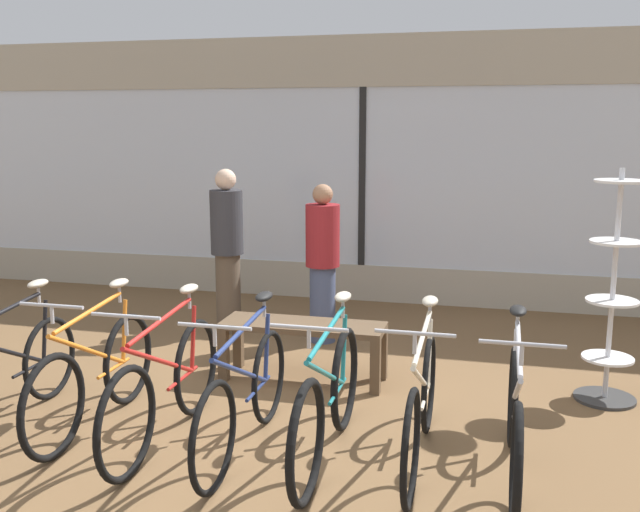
# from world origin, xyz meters

# --- Properties ---
(ground_plane) EXTENTS (24.00, 24.00, 0.00)m
(ground_plane) POSITION_xyz_m (0.00, 0.00, 0.00)
(ground_plane) COLOR brown
(shop_back_wall) EXTENTS (12.00, 0.08, 3.20)m
(shop_back_wall) POSITION_xyz_m (0.00, 4.06, 1.64)
(shop_back_wall) COLOR #B2A893
(shop_back_wall) RESTS_ON ground_plane
(bicycle_far_left) EXTENTS (0.46, 1.67, 1.02)m
(bicycle_far_left) POSITION_xyz_m (-1.83, -0.19, 0.38)
(bicycle_far_left) COLOR black
(bicycle_far_left) RESTS_ON ground_plane
(bicycle_left) EXTENTS (0.46, 1.71, 1.04)m
(bicycle_left) POSITION_xyz_m (-1.17, -0.11, 0.39)
(bicycle_left) COLOR black
(bicycle_left) RESTS_ON ground_plane
(bicycle_center_left) EXTENTS (0.46, 1.79, 1.05)m
(bicycle_center_left) POSITION_xyz_m (-0.56, -0.21, 0.40)
(bicycle_center_left) COLOR black
(bicycle_center_left) RESTS_ON ground_plane
(bicycle_center) EXTENTS (0.46, 1.75, 1.03)m
(bicycle_center) POSITION_xyz_m (0.02, -0.22, 0.39)
(bicycle_center) COLOR black
(bicycle_center) RESTS_ON ground_plane
(bicycle_center_right) EXTENTS (0.46, 1.81, 1.05)m
(bicycle_center_right) POSITION_xyz_m (0.59, -0.21, 0.40)
(bicycle_center_right) COLOR black
(bicycle_center_right) RESTS_ON ground_plane
(bicycle_right) EXTENTS (0.46, 1.76, 1.03)m
(bicycle_right) POSITION_xyz_m (1.18, -0.09, 0.40)
(bicycle_right) COLOR black
(bicycle_right) RESTS_ON ground_plane
(bicycle_far_right) EXTENTS (0.46, 1.69, 1.03)m
(bicycle_far_right) POSITION_xyz_m (1.76, -0.16, 0.38)
(bicycle_far_right) COLOR black
(bicycle_far_right) RESTS_ON ground_plane
(accessory_rack) EXTENTS (0.48, 0.48, 1.85)m
(accessory_rack) POSITION_xyz_m (2.51, 1.33, 0.76)
(accessory_rack) COLOR #333333
(accessory_rack) RESTS_ON ground_plane
(display_bench) EXTENTS (1.40, 0.44, 0.51)m
(display_bench) POSITION_xyz_m (0.04, 1.19, 0.41)
(display_bench) COLOR brown
(display_bench) RESTS_ON ground_plane
(customer_near_rack) EXTENTS (0.44, 0.55, 1.72)m
(customer_near_rack) POSITION_xyz_m (-1.12, 2.41, 0.93)
(customer_near_rack) COLOR brown
(customer_near_rack) RESTS_ON ground_plane
(customer_by_window) EXTENTS (0.48, 0.48, 1.60)m
(customer_by_window) POSITION_xyz_m (-0.06, 2.30, 0.83)
(customer_by_window) COLOR #424C6B
(customer_by_window) RESTS_ON ground_plane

